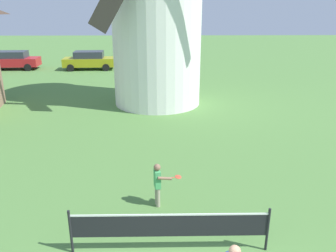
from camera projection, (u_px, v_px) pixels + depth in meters
The scene contains 4 objects.
tennis_net at pixel (170, 226), 7.65m from camera, with size 4.50×0.06×1.10m.
player_far at pixel (158, 182), 9.43m from camera, with size 0.79×0.42×1.28m.
parked_car_red at pixel (12, 60), 29.49m from camera, with size 4.49×2.04×1.56m.
parked_car_mustard at pixel (89, 60), 29.47m from camera, with size 4.43×2.06×1.56m.
Camera 1 is at (-0.53, -4.10, 5.36)m, focal length 36.57 mm.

